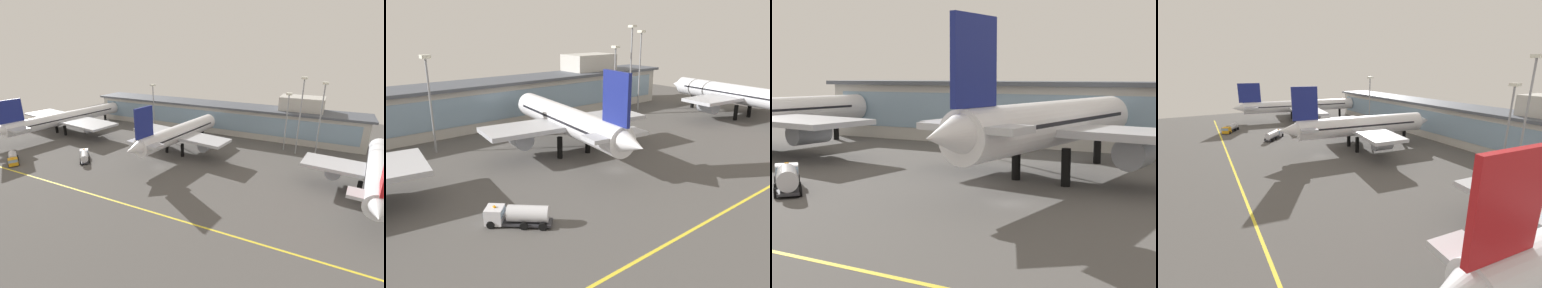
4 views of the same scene
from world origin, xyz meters
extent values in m
plane|color=#514F4C|center=(0.00, 0.00, 0.00)|extent=(180.00, 180.00, 0.00)
cube|color=yellow|center=(0.00, -22.00, 0.01)|extent=(144.00, 0.50, 0.01)
cube|color=beige|center=(0.00, 46.18, 5.52)|extent=(116.59, 12.00, 11.04)
cube|color=#84A3BC|center=(0.00, 40.13, 6.07)|extent=(111.93, 0.20, 7.07)
cube|color=#4C515B|center=(0.00, 46.18, 11.44)|extent=(119.59, 14.00, 0.80)
cylinder|color=black|center=(-52.70, 33.87, 2.06)|extent=(1.10, 1.10, 4.12)
cone|color=white|center=(-51.67, 41.44, 6.44)|extent=(5.47, 5.25, 4.89)
cube|color=#84A3BC|center=(-52.15, 37.89, 7.34)|extent=(4.31, 4.09, 1.54)
cylinder|color=#999EA8|center=(-41.34, 14.68, 3.76)|extent=(4.46, 7.03, 3.60)
cylinder|color=black|center=(-4.20, 11.88, 2.25)|extent=(1.10, 1.10, 4.50)
cylinder|color=black|center=(2.48, 10.92, 2.25)|extent=(1.10, 1.10, 4.50)
cylinder|color=black|center=(1.65, 29.04, 2.25)|extent=(1.10, 1.10, 4.50)
cylinder|color=silver|center=(-0.43, 14.47, 7.03)|extent=(11.03, 39.15, 5.62)
cone|color=silver|center=(2.54, 35.32, 7.03)|extent=(6.00, 5.76, 5.34)
cone|color=silver|center=(-3.43, -6.66, 7.45)|extent=(5.60, 6.80, 4.78)
cube|color=#84A3BC|center=(2.09, 32.11, 8.01)|extent=(4.73, 4.49, 1.69)
cube|color=black|center=(-0.43, 14.47, 7.45)|extent=(10.21, 33.02, 0.45)
cube|color=#B7BAC1|center=(-0.43, 14.47, 6.33)|extent=(36.62, 14.23, 0.90)
cylinder|color=#999EA8|center=(-10.11, 17.26, 4.11)|extent=(4.61, 5.54, 3.94)
cylinder|color=#999EA8|center=(9.66, 14.44, 4.11)|extent=(4.61, 5.54, 3.94)
cube|color=navy|center=(-2.83, -2.41, 14.34)|extent=(1.65, 7.00, 9.00)
cube|color=#B7BAC1|center=(-2.83, -2.41, 7.87)|extent=(11.90, 5.83, 0.72)
cylinder|color=black|center=(-28.12, -4.68, 0.55)|extent=(1.01, 0.97, 1.10)
cylinder|color=black|center=(-26.35, -2.78, 0.55)|extent=(1.01, 0.97, 1.10)
cylinder|color=black|center=(-24.84, -7.75, 0.55)|extent=(1.01, 0.97, 1.10)
cylinder|color=black|center=(-23.06, -5.85, 0.55)|extent=(1.01, 0.97, 1.10)
cylinder|color=black|center=(-23.00, -9.47, 0.55)|extent=(1.01, 0.97, 1.10)
cylinder|color=black|center=(-21.22, -7.58, 0.55)|extent=(1.01, 0.97, 1.10)
cube|color=#2D2D33|center=(-24.08, -6.68, 0.45)|extent=(7.12, 6.87, 0.30)
cube|color=silver|center=(-27.04, -3.91, 1.40)|extent=(3.49, 3.50, 2.20)
cube|color=#84A3BC|center=(-27.04, -3.91, 1.88)|extent=(3.48, 3.49, 0.88)
cylinder|color=silver|center=(-23.68, -7.05, 1.75)|extent=(5.65, 5.49, 2.30)
cube|color=orange|center=(-27.04, -3.91, 2.62)|extent=(0.30, 0.40, 0.20)
cylinder|color=gray|center=(-22.50, 31.67, 9.87)|extent=(0.44, 0.44, 19.73)
cube|color=silver|center=(-22.50, 31.67, 20.08)|extent=(1.80, 1.80, 0.70)
camera|label=1|loc=(44.83, -66.73, 35.04)|focal=26.27mm
camera|label=2|loc=(-47.25, -46.44, 26.03)|focal=35.10mm
camera|label=3|loc=(20.76, -49.00, 12.99)|focal=49.81mm
camera|label=4|loc=(65.07, -27.08, 23.50)|focal=24.79mm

